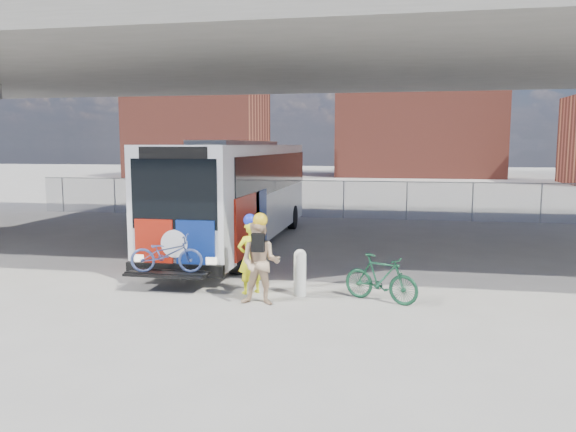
% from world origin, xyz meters
% --- Properties ---
extents(ground, '(160.00, 160.00, 0.00)m').
position_xyz_m(ground, '(0.00, 0.00, 0.00)').
color(ground, '#9E9991').
rests_on(ground, ground).
extents(bus, '(2.67, 13.00, 3.69)m').
position_xyz_m(bus, '(-2.00, 3.99, 2.11)').
color(bus, silver).
rests_on(bus, ground).
extents(overpass, '(40.00, 16.00, 7.95)m').
position_xyz_m(overpass, '(0.00, 4.00, 6.54)').
color(overpass, '#605E59').
rests_on(overpass, ground).
extents(chainlink_fence, '(30.00, 0.06, 30.00)m').
position_xyz_m(chainlink_fence, '(0.00, 12.00, 1.42)').
color(chainlink_fence, gray).
rests_on(chainlink_fence, ground).
extents(brick_buildings, '(54.00, 22.00, 12.00)m').
position_xyz_m(brick_buildings, '(1.23, 48.23, 5.42)').
color(brick_buildings, brown).
rests_on(brick_buildings, ground).
extents(smokestack, '(2.20, 2.20, 25.00)m').
position_xyz_m(smokestack, '(14.00, 55.00, 12.50)').
color(smokestack, brown).
rests_on(smokestack, ground).
extents(bollard, '(0.29, 0.29, 1.12)m').
position_xyz_m(bollard, '(1.22, -2.33, 0.60)').
color(bollard, silver).
rests_on(bollard, ground).
extents(cyclist_hivis, '(0.76, 0.73, 1.93)m').
position_xyz_m(cyclist_hivis, '(0.02, -2.33, 0.93)').
color(cyclist_hivis, '#F9FF1A').
rests_on(cyclist_hivis, ground).
extents(cyclist_tan, '(0.92, 0.72, 2.07)m').
position_xyz_m(cyclist_tan, '(0.48, -3.23, 0.98)').
color(cyclist_tan, tan).
rests_on(cyclist_tan, ground).
extents(bike_parked, '(1.86, 1.20, 1.09)m').
position_xyz_m(bike_parked, '(3.11, -2.51, 0.54)').
color(bike_parked, '#15442B').
rests_on(bike_parked, ground).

